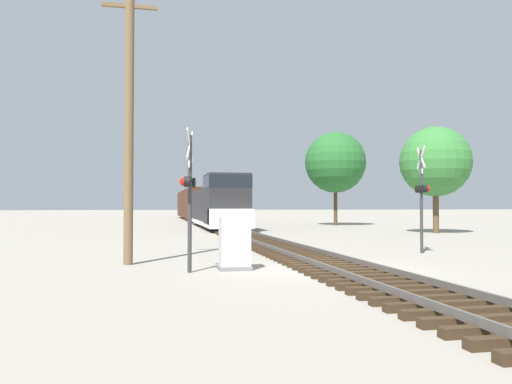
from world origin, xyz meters
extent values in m
plane|color=gray|center=(0.00, 0.00, 0.00)|extent=(400.00, 400.00, 0.00)
cube|color=#382819|center=(0.00, -6.90, 0.08)|extent=(2.60, 0.22, 0.16)
cube|color=#382819|center=(0.00, -6.30, 0.08)|extent=(2.60, 0.22, 0.16)
cube|color=#382819|center=(0.00, -5.70, 0.08)|extent=(2.60, 0.22, 0.16)
cube|color=#382819|center=(0.00, -5.10, 0.08)|extent=(2.60, 0.22, 0.16)
cube|color=#382819|center=(0.00, -4.50, 0.08)|extent=(2.60, 0.22, 0.16)
cube|color=#382819|center=(0.00, -3.90, 0.08)|extent=(2.60, 0.22, 0.16)
cube|color=#382819|center=(0.00, -3.30, 0.08)|extent=(2.60, 0.22, 0.16)
cube|color=#382819|center=(0.00, -2.70, 0.08)|extent=(2.60, 0.22, 0.16)
cube|color=#382819|center=(0.00, -2.10, 0.08)|extent=(2.60, 0.22, 0.16)
cube|color=#382819|center=(0.00, -1.50, 0.08)|extent=(2.60, 0.22, 0.16)
cube|color=#382819|center=(0.00, -0.90, 0.08)|extent=(2.60, 0.22, 0.16)
cube|color=#382819|center=(0.00, -0.30, 0.08)|extent=(2.60, 0.22, 0.16)
cube|color=#382819|center=(0.00, 0.30, 0.08)|extent=(2.60, 0.22, 0.16)
cube|color=#382819|center=(0.00, 0.90, 0.08)|extent=(2.60, 0.22, 0.16)
cube|color=#382819|center=(0.00, 1.50, 0.08)|extent=(2.60, 0.22, 0.16)
cube|color=#382819|center=(0.00, 2.10, 0.08)|extent=(2.60, 0.22, 0.16)
cube|color=#382819|center=(0.00, 2.70, 0.08)|extent=(2.60, 0.22, 0.16)
cube|color=#382819|center=(0.00, 3.30, 0.08)|extent=(2.60, 0.22, 0.16)
cube|color=#382819|center=(0.00, 3.90, 0.08)|extent=(2.60, 0.22, 0.16)
cube|color=#382819|center=(0.00, 4.50, 0.08)|extent=(2.60, 0.22, 0.16)
cube|color=#382819|center=(0.00, 5.10, 0.08)|extent=(2.60, 0.22, 0.16)
cube|color=#382819|center=(0.00, 5.70, 0.08)|extent=(2.60, 0.22, 0.16)
cube|color=#382819|center=(0.00, 6.30, 0.08)|extent=(2.60, 0.22, 0.16)
cube|color=#382819|center=(0.00, 6.90, 0.08)|extent=(2.60, 0.22, 0.16)
cube|color=#382819|center=(0.00, 7.50, 0.08)|extent=(2.60, 0.22, 0.16)
cube|color=#382819|center=(0.00, 8.10, 0.08)|extent=(2.60, 0.22, 0.16)
cube|color=#382819|center=(0.00, 8.70, 0.08)|extent=(2.60, 0.22, 0.16)
cube|color=#382819|center=(0.00, 9.30, 0.08)|extent=(2.60, 0.22, 0.16)
cube|color=#382819|center=(0.00, 9.90, 0.08)|extent=(2.60, 0.22, 0.16)
cube|color=#382819|center=(0.00, 10.50, 0.08)|extent=(2.60, 0.22, 0.16)
cube|color=#382819|center=(0.00, 11.10, 0.08)|extent=(2.60, 0.22, 0.16)
cube|color=#382819|center=(0.00, 11.70, 0.08)|extent=(2.60, 0.22, 0.16)
cube|color=#382819|center=(0.00, 12.30, 0.08)|extent=(2.60, 0.22, 0.16)
cube|color=#382819|center=(0.00, 12.90, 0.08)|extent=(2.60, 0.22, 0.16)
cube|color=#382819|center=(0.00, 13.50, 0.08)|extent=(2.60, 0.22, 0.16)
cube|color=#382819|center=(0.00, 14.10, 0.08)|extent=(2.60, 0.22, 0.16)
cube|color=#382819|center=(0.00, 14.70, 0.08)|extent=(2.60, 0.22, 0.16)
cube|color=#382819|center=(0.00, 15.30, 0.08)|extent=(2.60, 0.22, 0.16)
cube|color=#382819|center=(0.00, 15.90, 0.08)|extent=(2.60, 0.22, 0.16)
cube|color=#382819|center=(0.00, 16.50, 0.08)|extent=(2.60, 0.22, 0.16)
cube|color=#382819|center=(0.00, 17.10, 0.08)|extent=(2.60, 0.22, 0.16)
cube|color=#382819|center=(0.00, 17.70, 0.08)|extent=(2.60, 0.22, 0.16)
cube|color=#382819|center=(0.00, 18.30, 0.08)|extent=(2.60, 0.22, 0.16)
cube|color=#382819|center=(0.00, 18.90, 0.08)|extent=(2.60, 0.22, 0.16)
cube|color=#382819|center=(0.00, 19.50, 0.08)|extent=(2.60, 0.22, 0.16)
cube|color=#56514C|center=(-0.72, 0.00, 0.23)|extent=(0.07, 160.00, 0.15)
cube|color=#56514C|center=(0.72, 0.00, 0.23)|extent=(0.07, 160.00, 0.15)
cube|color=#232326|center=(0.00, 32.27, 1.85)|extent=(2.63, 13.37, 3.08)
cube|color=#232326|center=(0.00, 22.91, 2.29)|extent=(3.10, 4.20, 3.95)
cube|color=black|center=(0.00, 22.91, 3.68)|extent=(3.13, 4.25, 0.87)
cube|color=white|center=(0.00, 20.81, 1.00)|extent=(3.10, 1.91, 1.38)
cube|color=white|center=(0.00, 29.41, 0.43)|extent=(3.16, 18.72, 0.24)
cube|color=black|center=(0.00, 23.20, 0.50)|extent=(1.58, 2.20, 1.00)
cube|color=black|center=(0.00, 35.62, 0.50)|extent=(1.58, 2.20, 1.00)
cube|color=#4C2819|center=(0.00, 47.08, 2.14)|extent=(2.94, 13.32, 3.66)
cube|color=black|center=(0.00, 42.75, 0.45)|extent=(1.58, 2.20, 0.90)
cube|color=black|center=(0.00, 51.41, 0.45)|extent=(1.58, 2.20, 0.90)
cube|color=#4C2819|center=(0.00, 61.86, 2.14)|extent=(2.94, 13.32, 3.66)
cube|color=black|center=(0.00, 57.53, 0.45)|extent=(1.58, 2.20, 0.90)
cube|color=black|center=(0.00, 66.18, 0.45)|extent=(1.58, 2.20, 0.90)
cylinder|color=#333333|center=(-4.35, 0.42, 1.99)|extent=(0.12, 0.12, 3.97)
cube|color=white|center=(-4.35, 0.42, 3.67)|extent=(0.26, 0.90, 0.93)
cube|color=white|center=(-4.35, 0.42, 3.67)|extent=(0.26, 0.90, 0.93)
cube|color=black|center=(-4.35, 0.42, 2.60)|extent=(0.27, 0.85, 0.06)
cylinder|color=black|center=(-4.27, 0.76, 2.60)|extent=(0.25, 0.33, 0.30)
sphere|color=red|center=(-4.36, 0.78, 2.60)|extent=(0.26, 0.26, 0.26)
cylinder|color=black|center=(-4.44, 0.08, 2.60)|extent=(0.25, 0.33, 0.30)
sphere|color=red|center=(-4.54, 0.10, 2.60)|extent=(0.26, 0.26, 0.26)
cube|color=white|center=(-4.35, 0.42, 3.12)|extent=(0.11, 0.32, 0.20)
cylinder|color=#333333|center=(5.25, 4.33, 2.08)|extent=(0.12, 0.12, 4.17)
cube|color=white|center=(5.25, 4.33, 3.87)|extent=(0.19, 0.92, 0.93)
cube|color=white|center=(5.25, 4.33, 3.87)|extent=(0.19, 0.92, 0.93)
cube|color=black|center=(5.25, 4.33, 2.60)|extent=(0.21, 0.86, 0.06)
cylinder|color=black|center=(5.19, 3.99, 2.60)|extent=(0.23, 0.33, 0.30)
sphere|color=red|center=(5.29, 3.97, 2.60)|extent=(0.26, 0.26, 0.26)
cylinder|color=black|center=(5.25, 4.33, 2.60)|extent=(0.23, 0.33, 0.30)
sphere|color=red|center=(5.35, 4.31, 2.60)|extent=(0.26, 0.26, 0.26)
cylinder|color=black|center=(5.31, 4.68, 2.60)|extent=(0.23, 0.33, 0.30)
sphere|color=red|center=(5.41, 4.66, 2.60)|extent=(0.26, 0.26, 0.26)
cube|color=white|center=(5.25, 4.33, 3.32)|extent=(0.09, 0.32, 0.20)
cube|color=slate|center=(-2.99, 0.73, 0.06)|extent=(0.98, 0.71, 0.12)
cube|color=#BCBCBF|center=(-2.99, 0.73, 0.85)|extent=(0.89, 0.64, 1.46)
cylinder|color=brown|center=(-6.18, 2.71, 4.55)|extent=(0.30, 0.30, 9.11)
cube|color=brown|center=(-6.18, 2.71, 8.51)|extent=(1.80, 0.12, 0.12)
cylinder|color=brown|center=(13.92, 17.40, 1.76)|extent=(0.40, 0.40, 3.53)
sphere|color=#337533|center=(13.92, 17.40, 4.99)|extent=(4.89, 4.89, 4.89)
cylinder|color=#473521|center=(11.96, 31.72, 2.17)|extent=(0.36, 0.36, 4.33)
sphere|color=#236028|center=(11.96, 31.72, 6.11)|extent=(5.91, 5.91, 5.91)
camera|label=1|loc=(-5.39, -14.07, 1.93)|focal=35.00mm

